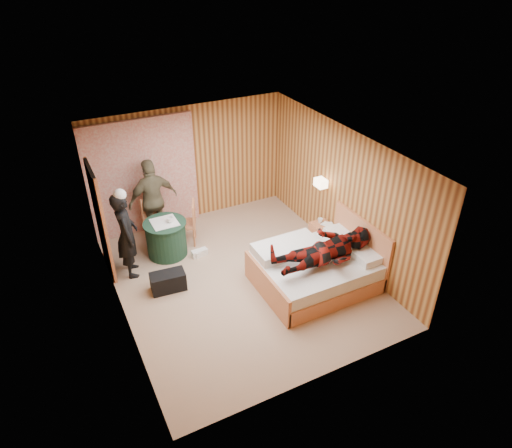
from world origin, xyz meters
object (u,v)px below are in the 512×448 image
bed (315,268)px  chair_far (154,215)px  nightstand (323,236)px  chair_near (189,220)px  man_at_table (153,200)px  woman_standing (127,235)px  wall_lamp (321,183)px  man_on_bed (327,244)px  round_table (166,238)px  duffel_bag (168,281)px

bed → chair_far: (-2.10, 2.69, 0.23)m
nightstand → chair_near: 2.67m
man_at_table → bed: bearing=120.0°
woman_standing → chair_near: bearing=-62.8°
bed → nightstand: bed is taller
woman_standing → wall_lamp: bearing=-91.8°
bed → man_at_table: man_at_table is taller
woman_standing → man_at_table: bearing=-30.4°
man_at_table → woman_standing: bearing=44.5°
nightstand → chair_near: (-2.29, 1.34, 0.27)m
man_on_bed → woman_standing: bearing=145.0°
round_table → woman_standing: bearing=-160.0°
chair_far → man_on_bed: man_on_bed is taller
duffel_bag → woman_standing: 1.10m
man_at_table → chair_near: bearing=129.3°
wall_lamp → woman_standing: size_ratio=0.16×
duffel_bag → man_at_table: (0.32, 1.73, 0.69)m
wall_lamp → man_on_bed: bearing=-119.3°
nightstand → woman_standing: bearing=166.0°
woman_standing → nightstand: bearing=-96.0°
bed → round_table: size_ratio=2.44×
chair_near → round_table: bearing=-50.2°
bed → wall_lamp: bearing=55.2°
bed → woman_standing: (-2.83, 1.77, 0.51)m
wall_lamp → man_on_bed: 1.61m
chair_near → man_at_table: size_ratio=0.53×
nightstand → round_table: (-2.82, 1.17, 0.11)m
wall_lamp → bed: 1.71m
chair_far → duffel_bag: chair_far is taller
chair_near → woman_standing: 1.40m
wall_lamp → chair_near: bearing=155.3°
man_on_bed → round_table: bearing=132.6°
nightstand → woman_standing: (-3.58, 0.89, 0.56)m
round_table → woman_standing: woman_standing is taller
man_at_table → man_on_bed: bearing=118.1°
wall_lamp → man_at_table: size_ratio=0.15×
man_at_table → man_on_bed: size_ratio=0.97×
bed → woman_standing: woman_standing is taller
wall_lamp → duffel_bag: size_ratio=0.44×
woman_standing → duffel_bag: bearing=-142.2°
wall_lamp → man_on_bed: size_ratio=0.15×
round_table → chair_far: 0.67m
chair_far → duffel_bag: bearing=-121.6°
round_table → nightstand: bearing=-22.5°
wall_lamp → chair_far: (-2.90, 1.54, -0.76)m
chair_far → duffel_bag: (-0.29, -1.69, -0.37)m
chair_far → bed: bearing=-74.0°
nightstand → man_at_table: bearing=146.8°
chair_far → woman_standing: (-0.73, -0.92, 0.28)m
duffel_bag → man_at_table: 1.89m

